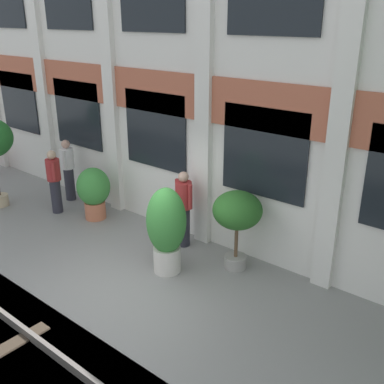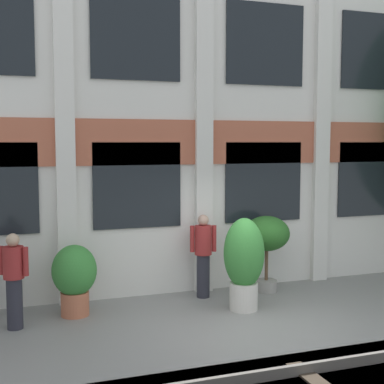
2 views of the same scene
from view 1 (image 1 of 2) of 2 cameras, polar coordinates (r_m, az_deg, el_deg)
ground_plane at (r=8.49m, az=-8.84°, el=-11.79°), size 80.00×80.00×0.00m
apartment_facade at (r=9.09m, az=2.77°, el=17.83°), size 17.00×0.64×8.12m
potted_plant_stone_basin at (r=8.43m, az=-3.27°, el=-4.48°), size 0.75×0.75×1.72m
potted_plant_tall_urn at (r=8.48m, az=5.77°, el=-2.79°), size 0.94×0.94×1.59m
potted_plant_glazed_jar at (r=10.99m, az=-12.38°, el=0.22°), size 0.80×0.80×1.28m
resident_by_doorway at (r=9.38m, az=-1.06°, el=-1.89°), size 0.52×0.34×1.67m
resident_watching_tracks at (r=11.53m, az=-17.09°, el=1.49°), size 0.47×0.34×1.61m
resident_near_plants at (r=12.26m, az=-15.46°, el=2.94°), size 0.34×0.45×1.64m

